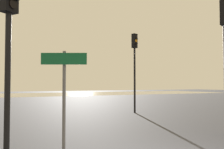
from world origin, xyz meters
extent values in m
cube|color=#9E937F|center=(0.00, 39.94, 0.00)|extent=(80.00, 16.00, 0.01)
cylinder|color=black|center=(4.10, 9.18, 2.05)|extent=(0.12, 0.12, 4.09)
cube|color=black|center=(4.10, 9.18, 4.54)|extent=(0.38, 0.33, 0.90)
cylinder|color=black|center=(4.15, 9.05, 4.83)|extent=(0.19, 0.09, 0.19)
cube|color=black|center=(4.15, 9.04, 4.94)|extent=(0.22, 0.18, 0.02)
cylinder|color=orange|center=(4.15, 9.05, 4.54)|extent=(0.19, 0.09, 0.19)
cube|color=black|center=(4.15, 9.04, 4.65)|extent=(0.22, 0.18, 0.02)
cylinder|color=black|center=(4.15, 9.05, 4.25)|extent=(0.19, 0.09, 0.19)
cube|color=black|center=(4.15, 9.04, 4.36)|extent=(0.22, 0.18, 0.02)
cube|color=black|center=(3.49, 1.88, 4.37)|extent=(0.39, 0.35, 0.90)
cylinder|color=black|center=(-3.72, 1.24, 1.65)|extent=(0.12, 0.12, 3.30)
cylinder|color=black|center=(-3.64, 1.13, 3.46)|extent=(0.17, 0.14, 0.19)
cylinder|color=slate|center=(-2.44, 1.56, 1.30)|extent=(0.08, 0.08, 2.60)
cube|color=#116038|center=(-2.46, 1.51, 2.41)|extent=(1.00, 0.50, 0.28)
camera|label=1|loc=(-4.01, -4.36, 1.80)|focal=40.00mm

